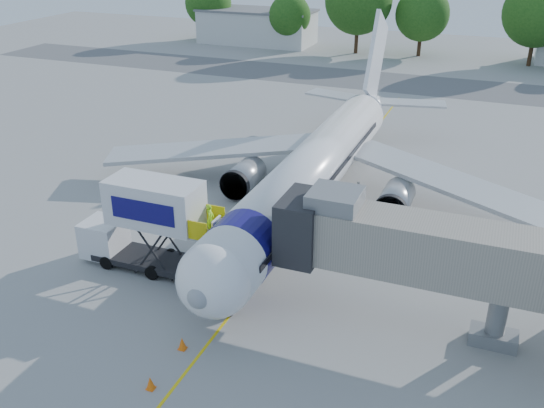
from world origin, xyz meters
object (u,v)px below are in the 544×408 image
at_px(jet_bridge, 405,246).
at_px(ground_tug, 195,397).
at_px(aircraft, 315,168).
at_px(catering_hiloader, 146,225).

bearing_deg(jet_bridge, ground_tug, -125.08).
relative_size(aircraft, catering_hiloader, 4.44).
relative_size(catering_hiloader, ground_tug, 2.03).
xyz_separation_m(catering_hiloader, ground_tug, (7.86, -9.12, -1.95)).
bearing_deg(aircraft, ground_tug, -85.52).
bearing_deg(catering_hiloader, ground_tug, -49.24).
xyz_separation_m(aircraft, ground_tug, (1.59, -20.24, -2.14)).
bearing_deg(catering_hiloader, jet_bridge, 0.01).
xyz_separation_m(aircraft, catering_hiloader, (-6.27, -11.12, -0.19)).
height_order(jet_bridge, catering_hiloader, jet_bridge).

